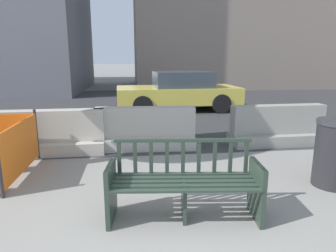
{
  "coord_description": "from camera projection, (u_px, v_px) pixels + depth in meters",
  "views": [
    {
      "loc": [
        -0.27,
        -2.69,
        1.79
      ],
      "look_at": [
        0.28,
        1.88,
        0.75
      ],
      "focal_mm": 32.0,
      "sensor_mm": 36.0,
      "label": 1
    }
  ],
  "objects": [
    {
      "name": "jersey_barrier_right",
      "position": [
        277.0,
        128.0,
        6.36
      ],
      "size": [
        2.02,
        0.74,
        0.84
      ],
      "color": "gray",
      "rests_on": "ground"
    },
    {
      "name": "jersey_barrier_left",
      "position": [
        52.0,
        136.0,
        5.75
      ],
      "size": [
        2.01,
        0.71,
        0.84
      ],
      "color": "#ADA89E",
      "rests_on": "ground"
    },
    {
      "name": "ground_plane",
      "position": [
        163.0,
        240.0,
        3.03
      ],
      "size": [
        200.0,
        200.0,
        0.0
      ],
      "primitive_type": "plane",
      "color": "gray"
    },
    {
      "name": "street_asphalt",
      "position": [
        139.0,
        106.0,
        11.45
      ],
      "size": [
        120.0,
        12.0,
        0.01
      ],
      "primitive_type": "cube",
      "color": "#333335",
      "rests_on": "ground"
    },
    {
      "name": "jersey_barrier_centre",
      "position": [
        145.0,
        131.0,
        6.08
      ],
      "size": [
        2.03,
        0.78,
        0.84
      ],
      "color": "#ADA89E",
      "rests_on": "ground"
    },
    {
      "name": "trash_bin",
      "position": [
        335.0,
        153.0,
        4.22
      ],
      "size": [
        0.57,
        0.57,
        0.96
      ],
      "color": "#232326",
      "rests_on": "ground"
    },
    {
      "name": "street_bench",
      "position": [
        184.0,
        185.0,
        3.37
      ],
      "size": [
        1.73,
        0.69,
        0.88
      ],
      "color": "#28382D",
      "rests_on": "ground"
    },
    {
      "name": "car_taxi_near",
      "position": [
        179.0,
        91.0,
        10.53
      ],
      "size": [
        4.29,
        2.11,
        1.35
      ],
      "color": "#DBC64C",
      "rests_on": "ground"
    }
  ]
}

